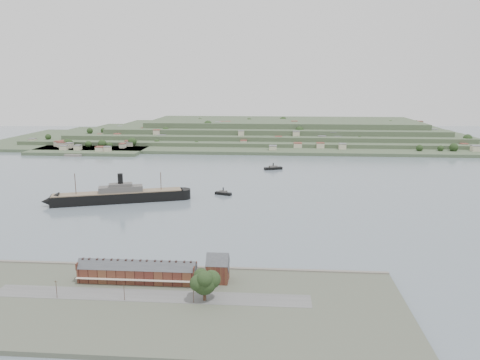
# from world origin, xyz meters

# --- Properties ---
(ground) EXTENTS (1400.00, 1400.00, 0.00)m
(ground) POSITION_xyz_m (0.00, 0.00, 0.00)
(ground) COLOR slate
(ground) RESTS_ON ground
(near_shore) EXTENTS (220.00, 80.00, 2.60)m
(near_shore) POSITION_xyz_m (0.00, -186.75, 1.01)
(near_shore) COLOR #4C5142
(near_shore) RESTS_ON ground
(terrace_row) EXTENTS (55.60, 9.80, 11.07)m
(terrace_row) POSITION_xyz_m (-10.00, -168.02, 6.84)
(terrace_row) COLOR #4C201B
(terrace_row) RESTS_ON ground
(gabled_building) EXTENTS (10.40, 10.18, 14.09)m
(gabled_building) POSITION_xyz_m (27.50, -164.00, 8.19)
(gabled_building) COLOR #4C201B
(gabled_building) RESTS_ON ground
(far_peninsula) EXTENTS (760.00, 309.00, 30.00)m
(far_peninsula) POSITION_xyz_m (27.91, 393.10, 11.88)
(far_peninsula) COLOR #374930
(far_peninsula) RESTS_ON ground
(steamship) EXTENTS (111.47, 47.17, 27.58)m
(steamship) POSITION_xyz_m (-72.94, -18.31, 5.09)
(steamship) COLOR black
(steamship) RESTS_ON ground
(tugboat) EXTENTS (14.80, 8.26, 6.45)m
(tugboat) POSITION_xyz_m (9.79, 13.25, 1.57)
(tugboat) COLOR black
(tugboat) RESTS_ON ground
(ferry_east) EXTENTS (20.38, 12.25, 7.40)m
(ferry_east) POSITION_xyz_m (50.86, 132.33, 1.78)
(ferry_east) COLOR black
(ferry_east) RESTS_ON ground
(fig_tree) EXTENTS (12.84, 11.12, 14.33)m
(fig_tree) POSITION_xyz_m (24.62, -184.70, 10.75)
(fig_tree) COLOR #412B1E
(fig_tree) RESTS_ON ground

